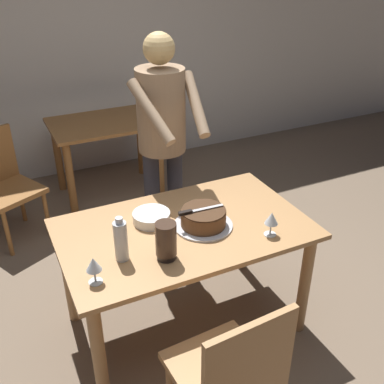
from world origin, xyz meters
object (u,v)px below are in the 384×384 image
object	(u,v)px
plate_stack	(151,217)
background_table	(106,138)
wine_glass_near	(271,219)
chair_near_side	(230,372)
hurricane_lamp	(166,241)
background_chair_0	(3,183)
main_dining_table	(184,244)
person_cutting_cake	(162,133)
cake_knife	(192,211)
wine_glass_far	(94,265)
water_bottle	(121,240)
cake_on_platter	(203,219)

from	to	relation	value
plate_stack	background_table	distance (m)	1.82
wine_glass_near	chair_near_side	world-z (taller)	chair_near_side
hurricane_lamp	background_chair_0	world-z (taller)	hurricane_lamp
main_dining_table	plate_stack	size ratio (longest dim) A/B	6.49
person_cutting_cake	background_chair_0	bearing A→B (deg)	137.59
cake_knife	wine_glass_far	size ratio (longest dim) A/B	1.88
background_chair_0	hurricane_lamp	bearing A→B (deg)	-69.46
cake_knife	water_bottle	xyz separation A→B (m)	(-0.44, -0.10, -0.00)
water_bottle	hurricane_lamp	size ratio (longest dim) A/B	1.19
plate_stack	person_cutting_cake	bearing A→B (deg)	60.38
background_chair_0	person_cutting_cake	bearing A→B (deg)	-42.41
cake_on_platter	hurricane_lamp	distance (m)	0.36
main_dining_table	plate_stack	world-z (taller)	plate_stack
hurricane_lamp	main_dining_table	bearing A→B (deg)	47.77
main_dining_table	background_table	size ratio (longest dim) A/B	1.43
background_chair_0	plate_stack	bearing A→B (deg)	-63.09
chair_near_side	person_cutting_cake	bearing A→B (deg)	78.65
main_dining_table	water_bottle	world-z (taller)	water_bottle
wine_glass_near	main_dining_table	bearing A→B (deg)	144.97
cake_knife	wine_glass_far	bearing A→B (deg)	-160.65
wine_glass_near	water_bottle	distance (m)	0.83
plate_stack	wine_glass_near	size ratio (longest dim) A/B	1.53
water_bottle	person_cutting_cake	size ratio (longest dim) A/B	0.15
chair_near_side	background_table	world-z (taller)	chair_near_side
wine_glass_near	background_chair_0	bearing A→B (deg)	124.57
background_table	background_chair_0	world-z (taller)	background_chair_0
wine_glass_near	cake_knife	bearing A→B (deg)	146.52
water_bottle	background_chair_0	size ratio (longest dim) A/B	0.28
wine_glass_far	background_chair_0	size ratio (longest dim) A/B	0.16
main_dining_table	background_table	xyz separation A→B (m)	(0.09, 1.93, -0.05)
cake_knife	person_cutting_cake	xyz separation A→B (m)	(0.11, 0.68, 0.21)
main_dining_table	person_cutting_cake	distance (m)	0.80
plate_stack	wine_glass_far	world-z (taller)	wine_glass_far
cake_knife	background_chair_0	bearing A→B (deg)	119.46
water_bottle	hurricane_lamp	world-z (taller)	water_bottle
water_bottle	chair_near_side	world-z (taller)	water_bottle
cake_on_platter	cake_knife	world-z (taller)	cake_knife
cake_on_platter	wine_glass_near	bearing A→B (deg)	-38.91
water_bottle	background_table	size ratio (longest dim) A/B	0.25
person_cutting_cake	background_table	size ratio (longest dim) A/B	1.72
water_bottle	cake_knife	bearing A→B (deg)	12.28
wine_glass_near	chair_near_side	bearing A→B (deg)	-136.06
cake_knife	plate_stack	size ratio (longest dim) A/B	1.23
cake_on_platter	water_bottle	bearing A→B (deg)	-169.82
water_bottle	background_chair_0	xyz separation A→B (m)	(-0.47, 1.71, -0.37)
plate_stack	chair_near_side	size ratio (longest dim) A/B	0.24
chair_near_side	main_dining_table	bearing A→B (deg)	79.54
hurricane_lamp	person_cutting_cake	bearing A→B (deg)	68.25
cake_knife	water_bottle	size ratio (longest dim) A/B	1.08
cake_on_platter	background_chair_0	world-z (taller)	background_chair_0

